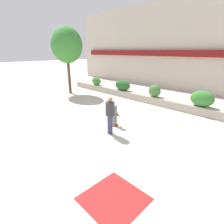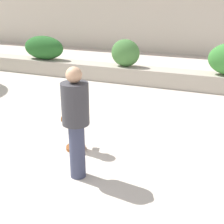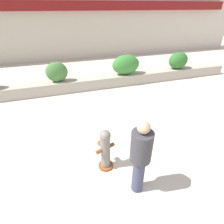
# 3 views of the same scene
# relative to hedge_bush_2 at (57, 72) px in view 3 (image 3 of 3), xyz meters

# --- Properties ---
(planter_wall_low) EXTENTS (18.00, 0.70, 0.50)m
(planter_wall_low) POSITION_rel_hedge_bush_2_xyz_m (-0.15, 0.00, -0.68)
(planter_wall_low) COLOR #ADA393
(planter_wall_low) RESTS_ON ground
(hedge_bush_2) EXTENTS (0.92, 0.56, 0.85)m
(hedge_bush_2) POSITION_rel_hedge_bush_2_xyz_m (0.00, 0.00, 0.00)
(hedge_bush_2) COLOR #427538
(hedge_bush_2) RESTS_ON planter_wall_low
(hedge_bush_3) EXTENTS (1.34, 0.70, 0.92)m
(hedge_bush_3) POSITION_rel_hedge_bush_2_xyz_m (3.18, 0.00, 0.03)
(hedge_bush_3) COLOR #387F33
(hedge_bush_3) RESTS_ON planter_wall_low
(hedge_bush_4) EXTENTS (1.04, 0.70, 0.85)m
(hedge_bush_4) POSITION_rel_hedge_bush_2_xyz_m (6.10, 0.00, -0.00)
(hedge_bush_4) COLOR #2D6B28
(hedge_bush_4) RESTS_ON planter_wall_low
(fire_hydrant) EXTENTS (0.48, 0.48, 1.08)m
(fire_hydrant) POSITION_rel_hedge_bush_2_xyz_m (0.80, -4.79, -0.37)
(fire_hydrant) COLOR brown
(fire_hydrant) RESTS_ON ground
(pedestrian) EXTENTS (0.57, 0.57, 1.73)m
(pedestrian) POSITION_rel_hedge_bush_2_xyz_m (1.26, -5.57, 0.06)
(pedestrian) COLOR #383D56
(pedestrian) RESTS_ON ground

